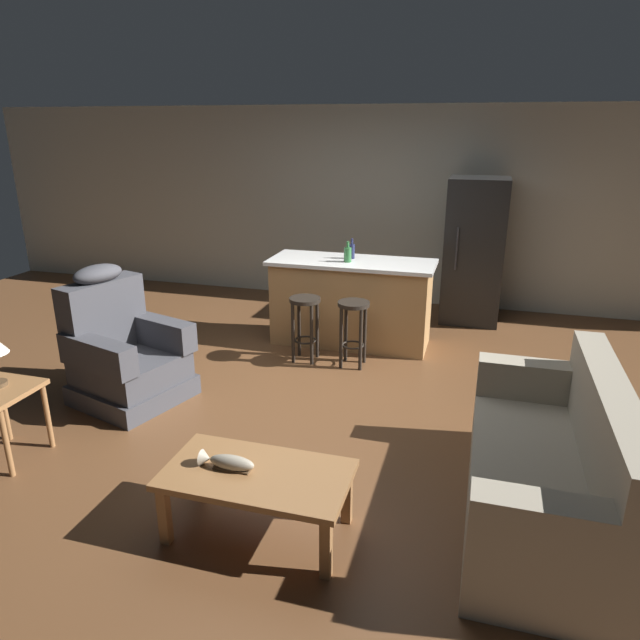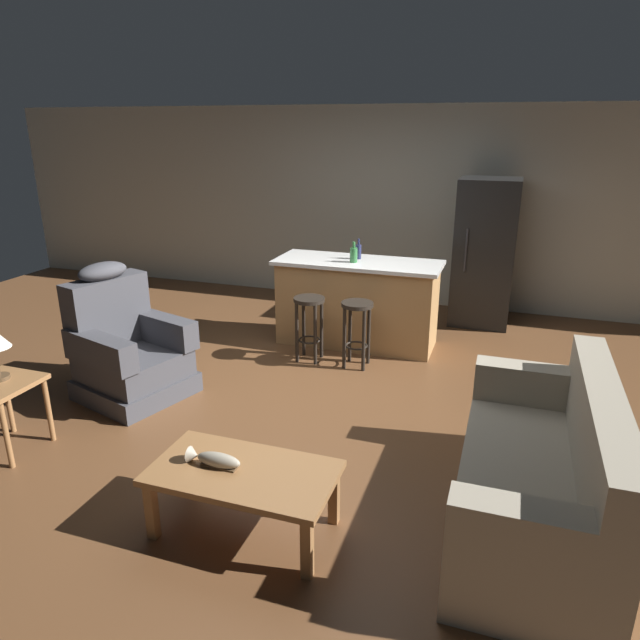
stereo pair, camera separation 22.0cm
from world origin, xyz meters
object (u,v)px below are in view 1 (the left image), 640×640
coffee_table (257,480)px  bar_stool_left (305,317)px  end_table (0,401)px  couch (553,471)px  fish_figurine (227,462)px  recliner_near_lamp (123,354)px  bottle_tall_green (352,251)px  refrigerator (474,251)px  kitchen_island (351,302)px  bar_stool_right (353,322)px  bottle_short_amber (348,254)px

coffee_table → bar_stool_left: (-0.54, 2.63, 0.11)m
bar_stool_left → end_table: bearing=-123.2°
couch → fish_figurine: bearing=18.9°
recliner_near_lamp → fish_figurine: bearing=-23.3°
bottle_tall_green → couch: bearing=-55.0°
fish_figurine → refrigerator: bearing=74.6°
recliner_near_lamp → kitchen_island: bearing=66.1°
fish_figurine → recliner_near_lamp: 2.14m
recliner_near_lamp → refrigerator: (2.88, 3.10, 0.46)m
recliner_near_lamp → bottle_tall_green: 2.63m
bar_stool_right → bottle_tall_green: size_ratio=3.04×
couch → bottle_short_amber: size_ratio=8.57×
coffee_table → kitchen_island: kitchen_island is taller
fish_figurine → coffee_table: bearing=4.4°
couch → kitchen_island: (-1.89, 2.64, 0.14)m
recliner_near_lamp → bar_stool_right: 2.20m
refrigerator → bar_stool_left: bearing=-131.0°
kitchen_island → bottle_short_amber: bottle_short_amber is taller
end_table → bottle_tall_green: 3.67m
couch → bottle_tall_green: bottle_tall_green is taller
fish_figurine → couch: size_ratio=0.18×
fish_figurine → kitchen_island: kitchen_island is taller
kitchen_island → bottle_short_amber: size_ratio=8.12×
bottle_tall_green → fish_figurine: bearing=-89.3°
bar_stool_right → refrigerator: refrigerator is taller
end_table → bar_stool_left: bearing=56.8°
bottle_tall_green → recliner_near_lamp: bearing=-128.8°
coffee_table → couch: couch is taller
bottle_tall_green → bar_stool_left: bearing=-113.5°
coffee_table → couch: 1.80m
coffee_table → refrigerator: 4.62m
end_table → bar_stool_right: size_ratio=0.82×
kitchen_island → bar_stool_right: (0.17, -0.63, -0.01)m
fish_figurine → bottle_short_amber: (-0.05, 3.20, 0.57)m
refrigerator → kitchen_island: bearing=-136.3°
recliner_near_lamp → kitchen_island: 2.51m
coffee_table → fish_figurine: fish_figurine is taller
fish_figurine → bar_stool_right: (0.15, 2.65, 0.01)m
bottle_tall_green → coffee_table: bearing=-86.2°
refrigerator → bottle_short_amber: bearing=-135.1°
fish_figurine → couch: (1.87, 0.64, -0.12)m
kitchen_island → bottle_short_amber: 0.56m
bar_stool_left → bar_stool_right: bearing=0.0°
recliner_near_lamp → coffee_table: bearing=-20.1°
bar_stool_right → bottle_short_amber: bottle_short_amber is taller
coffee_table → couch: (1.69, 0.63, -0.02)m
couch → refrigerator: refrigerator is taller
recliner_near_lamp → bar_stool_left: recliner_near_lamp is taller
end_table → refrigerator: 5.27m
bottle_tall_green → bottle_short_amber: bottle_tall_green is taller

